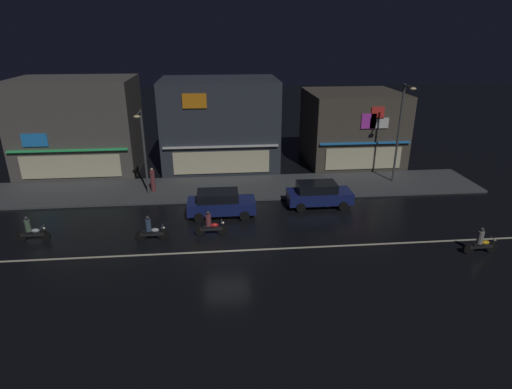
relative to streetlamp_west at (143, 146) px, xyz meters
The scene contains 16 objects.
ground_plane 10.70m from the streetlamp_west, 57.72° to the right, with size 140.00×140.00×0.00m, color black.
lane_divider_stripe 10.70m from the streetlamp_west, 57.72° to the right, with size 36.80×0.16×0.01m, color beige.
sidewalk_far 6.57m from the streetlamp_west, 10.28° to the left, with size 38.74×5.14×0.14m, color #424447.
storefront_left_block 8.56m from the streetlamp_west, 51.35° to the left, with size 9.53×6.45×7.43m.
storefront_center_block 18.45m from the streetlamp_west, 23.03° to the left, with size 7.89×7.51×6.16m.
storefront_right_block 9.26m from the streetlamp_west, 132.62° to the left, with size 9.40×6.71×7.57m.
streetlamp_west is the anchor object (origin of this frame).
streetlamp_mid 18.64m from the streetlamp_west, ahead, with size 0.44×1.64×7.41m.
pedestrian_on_sidewalk 2.89m from the streetlamp_west, 65.52° to the left, with size 0.34×0.34×1.77m.
parked_car_near_kerb 12.41m from the streetlamp_west, 13.56° to the right, with size 4.30×1.98×1.67m.
parked_car_trailing 7.00m from the streetlamp_west, 36.31° to the right, with size 4.30×1.98×1.67m.
motorcycle_lead 8.91m from the streetlamp_west, 131.83° to the right, with size 1.90×0.60×1.52m.
motorcycle_following 7.56m from the streetlamp_west, 80.40° to the right, with size 1.90×0.60×1.52m.
motorcycle_opposite_lane 8.46m from the streetlamp_west, 55.12° to the right, with size 1.90×0.60×1.52m.
motorcycle_trailing_far 21.54m from the streetlamp_west, 27.76° to the right, with size 1.90×0.60×1.52m.
traffic_cone 12.94m from the streetlamp_west, 11.90° to the right, with size 0.36×0.36×0.55m, color orange.
Camera 1 is at (-0.25, -19.85, 11.20)m, focal length 29.23 mm.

